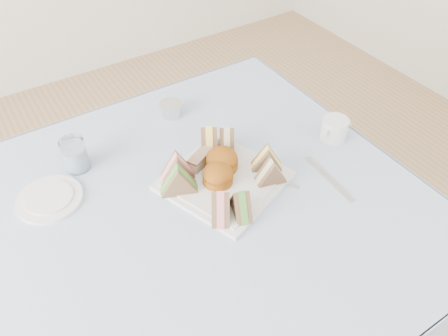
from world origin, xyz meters
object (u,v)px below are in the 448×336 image
table (209,284)px  water_glass (75,154)px  serving_plate (224,180)px  creamer_jug (334,129)px

table → water_glass: water_glass is taller
serving_plate → creamer_jug: (0.36, -0.02, 0.03)m
table → serving_plate: 0.39m
water_glass → creamer_jug: size_ratio=1.26×
serving_plate → creamer_jug: 0.36m
table → serving_plate: bearing=24.5°
table → serving_plate: serving_plate is taller
serving_plate → creamer_jug: bearing=-23.3°
table → water_glass: 0.56m
creamer_jug → table: bearing=170.2°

